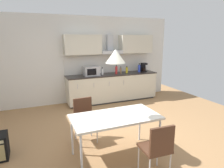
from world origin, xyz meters
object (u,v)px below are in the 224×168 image
object	(u,v)px
chair_near_right	(158,146)
microwave	(91,71)
bottle_brown	(121,70)
pendant_lamp	(116,56)
chair_far_left	(84,115)
bottle_white	(102,72)
dining_table	(115,119)
bottle_yellow	(127,70)
bottle_red	(116,70)
bottle_blue	(139,68)
coffee_maker	(143,67)

from	to	relation	value
chair_near_right	microwave	bearing A→B (deg)	87.51
bottle_brown	pendant_lamp	size ratio (longest dim) A/B	0.75
chair_far_left	pendant_lamp	bearing A→B (deg)	-66.16
bottle_white	bottle_brown	bearing A→B (deg)	-1.46
chair_near_right	pendant_lamp	size ratio (longest dim) A/B	2.72
dining_table	chair_near_right	size ratio (longest dim) A/B	1.72
dining_table	pendant_lamp	distance (m)	1.06
bottle_yellow	chair_near_right	world-z (taller)	bottle_yellow
microwave	chair_near_right	bearing A→B (deg)	-92.49
dining_table	chair_far_left	xyz separation A→B (m)	(-0.34, 0.77, -0.17)
chair_far_left	pendant_lamp	distance (m)	1.50
bottle_yellow	chair_far_left	bearing A→B (deg)	-133.12
bottle_red	bottle_brown	bearing A→B (deg)	-0.81
bottle_blue	dining_table	world-z (taller)	bottle_blue
bottle_brown	bottle_white	size ratio (longest dim) A/B	0.98
bottle_brown	bottle_red	xyz separation A→B (m)	(-0.16, 0.00, 0.02)
bottle_yellow	chair_far_left	xyz separation A→B (m)	(-2.06, -2.20, -0.47)
bottle_yellow	bottle_blue	xyz separation A→B (m)	(0.47, -0.01, 0.03)
microwave	bottle_yellow	xyz separation A→B (m)	(1.23, -0.01, -0.04)
bottle_blue	chair_near_right	xyz separation A→B (m)	(-1.86, -3.74, -0.50)
bottle_yellow	chair_near_right	xyz separation A→B (m)	(-1.39, -3.74, -0.47)
chair_near_right	chair_far_left	bearing A→B (deg)	113.56
chair_near_right	dining_table	bearing A→B (deg)	113.28
bottle_white	chair_far_left	size ratio (longest dim) A/B	0.28
bottle_yellow	pendant_lamp	distance (m)	3.52
bottle_yellow	pendant_lamp	size ratio (longest dim) A/B	0.72
coffee_maker	bottle_red	world-z (taller)	coffee_maker
chair_near_right	bottle_white	bearing A→B (deg)	82.10
microwave	bottle_blue	xyz separation A→B (m)	(1.70, -0.02, -0.01)
dining_table	pendant_lamp	bearing A→B (deg)	63.43
dining_table	chair_far_left	bearing A→B (deg)	113.84
bottle_blue	chair_near_right	distance (m)	4.20
bottle_yellow	bottle_brown	bearing A→B (deg)	-173.77
dining_table	microwave	bearing A→B (deg)	80.58
bottle_brown	pendant_lamp	world-z (taller)	pendant_lamp
pendant_lamp	coffee_maker	bearing A→B (deg)	51.55
microwave	bottle_brown	size ratio (longest dim) A/B	2.01
bottle_white	dining_table	distance (m)	3.10
microwave	chair_near_right	distance (m)	3.79
bottle_brown	bottle_red	bearing A→B (deg)	179.19
bottle_red	chair_far_left	distance (m)	2.79
bottle_white	dining_table	size ratio (longest dim) A/B	0.16
chair_near_right	pendant_lamp	distance (m)	1.49
bottle_white	pendant_lamp	xyz separation A→B (m)	(-0.85, -2.96, 0.76)
bottle_brown	pendant_lamp	xyz separation A→B (m)	(-1.49, -2.95, 0.76)
microwave	bottle_brown	xyz separation A→B (m)	(0.99, -0.04, -0.04)
chair_near_right	pendant_lamp	bearing A→B (deg)	113.28
bottle_red	bottle_white	bearing A→B (deg)	178.32
bottle_yellow	chair_near_right	size ratio (longest dim) A/B	0.26
bottle_red	bottle_blue	bearing A→B (deg)	1.06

